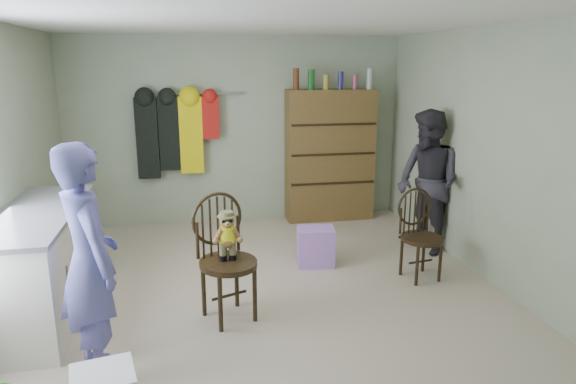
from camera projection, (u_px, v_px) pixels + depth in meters
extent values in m
plane|color=beige|center=(266.00, 295.00, 4.89)|extent=(5.00, 5.00, 0.00)
plane|color=#A4AF92|center=(237.00, 131.00, 6.96)|extent=(4.50, 0.00, 4.50)
plane|color=#A4AF92|center=(493.00, 157.00, 5.00)|extent=(0.00, 5.00, 5.00)
plane|color=white|center=(263.00, 19.00, 4.27)|extent=(5.00, 5.00, 0.00)
cube|color=silver|center=(42.00, 266.00, 4.41)|extent=(0.60, 1.80, 0.90)
cube|color=slate|center=(35.00, 214.00, 4.29)|extent=(0.64, 1.86, 0.04)
cylinder|color=#99999E|center=(68.00, 274.00, 4.02)|extent=(0.02, 0.02, 0.14)
cylinder|color=#99999E|center=(88.00, 237.00, 4.87)|extent=(0.02, 0.02, 0.14)
cylinder|color=#372613|center=(228.00, 264.00, 4.32)|extent=(0.63, 0.63, 0.05)
cylinder|color=#372613|center=(220.00, 304.00, 4.17)|extent=(0.04, 0.04, 0.48)
cylinder|color=#372613|center=(255.00, 295.00, 4.34)|extent=(0.04, 0.04, 0.48)
cylinder|color=#372613|center=(204.00, 290.00, 4.44)|extent=(0.04, 0.04, 0.48)
cylinder|color=#372613|center=(237.00, 281.00, 4.61)|extent=(0.04, 0.04, 0.48)
torus|color=#372613|center=(217.00, 219.00, 4.39)|extent=(0.45, 0.20, 0.47)
cylinder|color=#372613|center=(197.00, 241.00, 4.32)|extent=(0.03, 0.03, 0.32)
cylinder|color=#372613|center=(238.00, 233.00, 4.52)|extent=(0.03, 0.03, 0.32)
cylinder|color=yellow|center=(227.00, 235.00, 4.28)|extent=(0.13, 0.13, 0.13)
cylinder|color=#475128|center=(228.00, 249.00, 4.31)|extent=(0.08, 0.08, 0.20)
sphere|color=#9E7042|center=(227.00, 221.00, 4.25)|extent=(0.12, 0.12, 0.12)
cylinder|color=#475128|center=(227.00, 214.00, 4.23)|extent=(0.11, 0.11, 0.04)
cube|color=black|center=(227.00, 221.00, 4.19)|extent=(0.09, 0.01, 0.02)
cylinder|color=#372613|center=(422.00, 239.00, 5.16)|extent=(0.47, 0.47, 0.04)
cylinder|color=#372613|center=(417.00, 266.00, 5.04)|extent=(0.03, 0.03, 0.41)
cylinder|color=#372613|center=(440.00, 262.00, 5.14)|extent=(0.03, 0.03, 0.41)
cylinder|color=#372613|center=(401.00, 256.00, 5.30)|extent=(0.03, 0.03, 0.41)
cylinder|color=#372613|center=(424.00, 253.00, 5.39)|extent=(0.03, 0.03, 0.41)
torus|color=#372613|center=(415.00, 207.00, 5.23)|extent=(0.40, 0.09, 0.40)
cylinder|color=#372613|center=(401.00, 221.00, 5.20)|extent=(0.03, 0.03, 0.27)
cylinder|color=#372613|center=(428.00, 218.00, 5.32)|extent=(0.03, 0.03, 0.27)
cube|color=#E572CA|center=(316.00, 246.00, 5.57)|extent=(0.43, 0.36, 0.42)
imported|color=#55549A|center=(89.00, 263.00, 3.48)|extent=(0.64, 0.72, 1.66)
imported|color=#2D2B33|center=(428.00, 182.00, 5.85)|extent=(0.78, 0.92, 1.65)
cube|color=brown|center=(330.00, 155.00, 7.08)|extent=(1.20, 0.38, 1.80)
cube|color=#372613|center=(333.00, 183.00, 6.99)|extent=(1.16, 0.02, 0.03)
cube|color=#372613|center=(334.00, 154.00, 6.89)|extent=(1.16, 0.02, 0.03)
cube|color=#372613|center=(334.00, 124.00, 6.79)|extent=(1.16, 0.02, 0.03)
cylinder|color=#592D14|center=(296.00, 79.00, 6.64)|extent=(0.08, 0.08, 0.28)
cylinder|color=#19591E|center=(311.00, 80.00, 6.68)|extent=(0.09, 0.09, 0.26)
cylinder|color=#A59933|center=(326.00, 82.00, 6.73)|extent=(0.07, 0.07, 0.19)
cylinder|color=navy|center=(341.00, 81.00, 6.76)|extent=(0.07, 0.07, 0.23)
cylinder|color=#8C3F59|center=(355.00, 82.00, 6.80)|extent=(0.08, 0.08, 0.19)
cylinder|color=#B2B2B7|center=(369.00, 79.00, 6.83)|extent=(0.08, 0.08, 0.27)
cylinder|color=#99999E|center=(206.00, 94.00, 6.70)|extent=(1.00, 0.02, 0.02)
cube|color=black|center=(147.00, 138.00, 6.63)|extent=(0.28, 0.10, 1.05)
cube|color=black|center=(169.00, 134.00, 6.67)|extent=(0.26, 0.10, 0.95)
cube|color=yellow|center=(191.00, 135.00, 6.73)|extent=(0.30, 0.10, 1.00)
cube|color=red|center=(210.00, 118.00, 6.73)|extent=(0.22, 0.10, 0.55)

